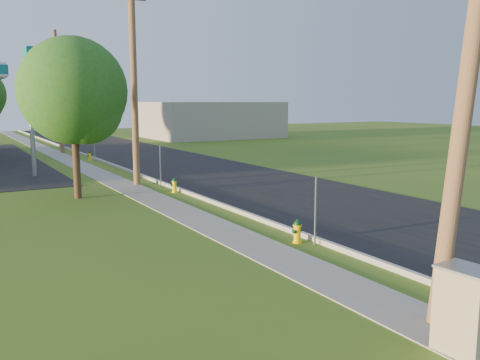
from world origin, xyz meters
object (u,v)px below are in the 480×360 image
Objects in this scene: utility_pole_far at (59,92)px; hydrant_near at (297,231)px; utility_pole_mid at (134,83)px; hydrant_mid at (175,185)px; tree_verge at (76,95)px; hydrant_far at (90,156)px; utility_cabinet at (465,311)px; price_pylon at (29,75)px; utility_pole_near at (470,58)px.

hydrant_near is (0.58, -30.32, -4.46)m from utility_pole_far.
utility_pole_far is (0.00, 18.00, -0.15)m from utility_pole_mid.
hydrant_near is 1.05× the size of hydrant_mid.
tree_verge is 9.61× the size of hydrant_near.
hydrant_near is at bearing -87.31° from utility_pole_mid.
utility_pole_mid reaches higher than hydrant_far.
tree_verge reaches higher than utility_cabinet.
price_pylon is at bearing -126.47° from hydrant_far.
price_pylon is 1.02× the size of tree_verge.
price_pylon reaches higher than hydrant_mid.
utility_cabinet is at bearing -96.43° from hydrant_mid.
utility_cabinet is (-1.05, -36.96, -4.08)m from utility_pole_far.
utility_pole_near is 6.53× the size of utility_cabinet.
utility_pole_far is at bearing 80.95° from tree_verge.
tree_verge is at bearing 101.42° from utility_pole_near.
price_pylon is 10.26× the size of hydrant_mid.
utility_pole_near is 4.32m from utility_cabinet.
utility_pole_far is (-0.00, 36.00, 0.00)m from utility_pole_near.
utility_pole_near is 13.79× the size of hydrant_far.
utility_pole_mid is 19.45m from utility_cabinet.
price_pylon is 4.72× the size of utility_cabinet.
utility_cabinet is (-1.05, -0.96, -4.08)m from utility_pole_near.
utility_pole_mid is 5.50m from hydrant_mid.
utility_pole_far is at bearing 90.00° from utility_pole_near.
tree_verge is 11.58m from hydrant_near.
utility_pole_far reaches higher than hydrant_far.
price_pylon is at bearing 119.09° from hydrant_mid.
price_pylon is (-3.90, -12.50, 0.63)m from utility_pole_far.
hydrant_far is at bearing 90.71° from hydrant_mid.
price_pylon is 25.07m from utility_cabinet.
price_pylon is 7.74m from tree_verge.
tree_verge is 10.05× the size of hydrant_mid.
price_pylon is 10.87m from hydrant_mid.
hydrant_far is at bearing 86.94° from utility_cabinet.
utility_pole_near is at bearing -90.00° from utility_pole_far.
hydrant_mid is at bearing -87.91° from utility_pole_far.
hydrant_near is at bearing -75.90° from price_pylon.
tree_verge is at bearing 97.31° from utility_cabinet.
tree_verge is at bearing -146.45° from utility_pole_mid.
utility_pole_near is at bearing -78.58° from tree_verge.
price_pylon is 9.81× the size of hydrant_near.
hydrant_far is (-0.18, 14.45, 0.01)m from hydrant_mid.
utility_cabinet is at bearing -93.06° from hydrant_far.
price_pylon is at bearing -107.33° from utility_pole_far.
utility_pole_far is at bearing 95.19° from hydrant_far.
utility_pole_near is 15.78m from hydrant_mid.
utility_cabinet reaches higher than hydrant_near.
hydrant_mid is (4.66, -8.38, -5.11)m from price_pylon.
hydrant_far is 0.47× the size of utility_cabinet.
hydrant_mid is 0.46× the size of utility_cabinet.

